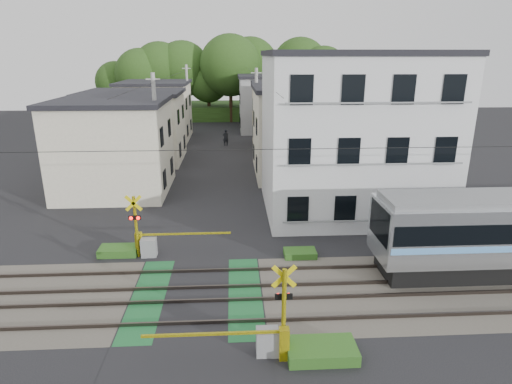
{
  "coord_description": "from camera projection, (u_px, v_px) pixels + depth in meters",
  "views": [
    {
      "loc": [
        1.51,
        -14.93,
        9.11
      ],
      "look_at": [
        2.62,
        5.0,
        2.64
      ],
      "focal_mm": 30.0,
      "sensor_mm": 36.0,
      "label": 1
    }
  ],
  "objects": [
    {
      "name": "track_bed",
      "position": [
        197.0,
        295.0,
        16.9
      ],
      "size": [
        120.0,
        120.0,
        0.14
      ],
      "color": "#47423A",
      "rests_on": "ground"
    },
    {
      "name": "crossing_signal_near",
      "position": [
        270.0,
        336.0,
        13.36
      ],
      "size": [
        4.74,
        0.65,
        3.09
      ],
      "color": "yellow",
      "rests_on": "ground"
    },
    {
      "name": "catenary",
      "position": [
        353.0,
        204.0,
        16.12
      ],
      "size": [
        60.0,
        5.04,
        7.0
      ],
      "color": "#2D2D33",
      "rests_on": "ground"
    },
    {
      "name": "apartment_block",
      "position": [
        352.0,
        134.0,
        24.94
      ],
      "size": [
        10.2,
        8.36,
        9.3
      ],
      "color": "silver",
      "rests_on": "ground"
    },
    {
      "name": "utility_poles",
      "position": [
        203.0,
        114.0,
        37.45
      ],
      "size": [
        7.9,
        42.0,
        8.0
      ],
      "color": "#A5A5A0",
      "rests_on": "ground"
    },
    {
      "name": "ground",
      "position": [
        197.0,
        295.0,
        16.91
      ],
      "size": [
        120.0,
        120.0,
        0.0
      ],
      "primitive_type": "plane",
      "color": "black"
    },
    {
      "name": "weed_patches",
      "position": [
        241.0,
        291.0,
        16.86
      ],
      "size": [
        10.25,
        8.8,
        0.4
      ],
      "color": "#2D5E1E",
      "rests_on": "ground"
    },
    {
      "name": "tree_hill",
      "position": [
        226.0,
        78.0,
        60.52
      ],
      "size": [
        40.0,
        13.94,
        11.73
      ],
      "color": "#274717",
      "rests_on": "ground"
    },
    {
      "name": "crossing_signal_far",
      "position": [
        147.0,
        242.0,
        20.03
      ],
      "size": [
        4.74,
        0.65,
        3.09
      ],
      "color": "yellow",
      "rests_on": "ground"
    },
    {
      "name": "pedestrian",
      "position": [
        226.0,
        137.0,
        44.26
      ],
      "size": [
        0.74,
        0.64,
        1.73
      ],
      "primitive_type": "imported",
      "rotation": [
        0.0,
        0.0,
        3.57
      ],
      "color": "black",
      "rests_on": "ground"
    },
    {
      "name": "houses_row",
      "position": [
        219.0,
        119.0,
        40.54
      ],
      "size": [
        22.07,
        31.35,
        6.8
      ],
      "color": "beige",
      "rests_on": "ground"
    }
  ]
}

